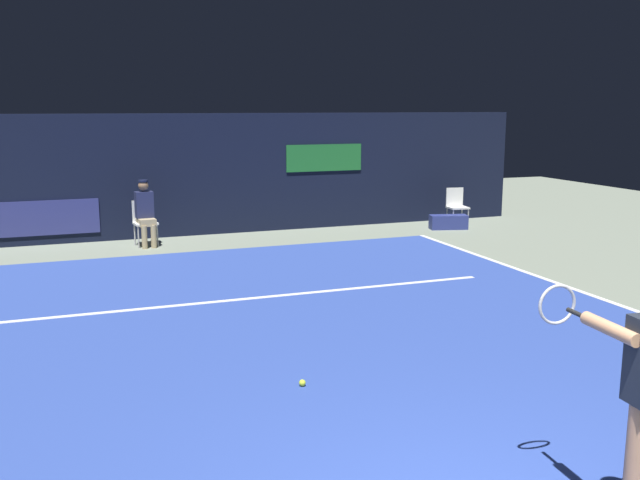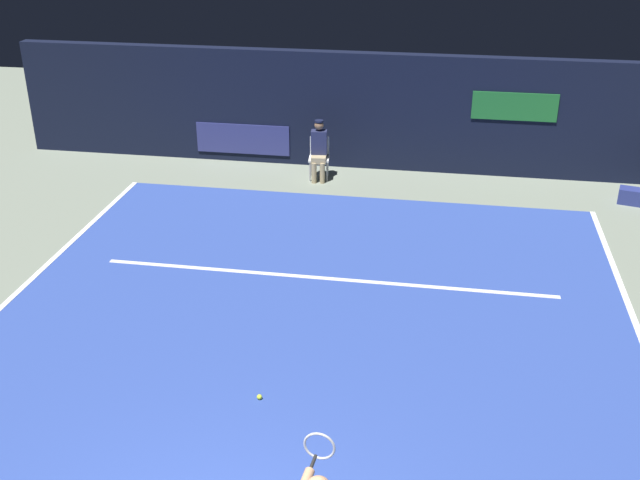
% 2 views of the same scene
% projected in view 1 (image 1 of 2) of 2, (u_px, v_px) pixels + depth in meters
% --- Properties ---
extents(ground_plane, '(30.93, 30.93, 0.00)m').
position_uv_depth(ground_plane, '(289.00, 341.00, 8.38)').
color(ground_plane, gray).
extents(court_surface, '(9.69, 11.17, 0.01)m').
position_uv_depth(court_surface, '(289.00, 341.00, 8.38)').
color(court_surface, '#2D479E').
rests_on(court_surface, ground).
extents(line_sideline_left, '(0.10, 11.17, 0.01)m').
position_uv_depth(line_sideline_left, '(610.00, 302.00, 10.02)').
color(line_sideline_left, white).
rests_on(line_sideline_left, court_surface).
extents(line_service, '(7.56, 0.10, 0.01)m').
position_uv_depth(line_service, '(248.00, 299.00, 10.18)').
color(line_service, white).
rests_on(line_service, court_surface).
extents(back_wall, '(16.09, 0.33, 2.60)m').
position_uv_depth(back_wall, '(181.00, 175.00, 15.04)').
color(back_wall, black).
rests_on(back_wall, ground).
extents(line_judge_on_chair, '(0.48, 0.56, 1.32)m').
position_uv_depth(line_judge_on_chair, '(145.00, 212.00, 13.94)').
color(line_judge_on_chair, white).
rests_on(line_judge_on_chair, ground).
extents(courtside_chair_near, '(0.48, 0.46, 0.88)m').
position_uv_depth(courtside_chair_near, '(457.00, 204.00, 16.36)').
color(courtside_chair_near, white).
rests_on(courtside_chair_near, ground).
extents(tennis_ball, '(0.07, 0.07, 0.07)m').
position_uv_depth(tennis_ball, '(302.00, 383.00, 7.01)').
color(tennis_ball, '#CCE033').
rests_on(tennis_ball, court_surface).
extents(equipment_bag, '(0.89, 0.52, 0.32)m').
position_uv_depth(equipment_bag, '(448.00, 222.00, 16.00)').
color(equipment_bag, navy).
rests_on(equipment_bag, ground).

